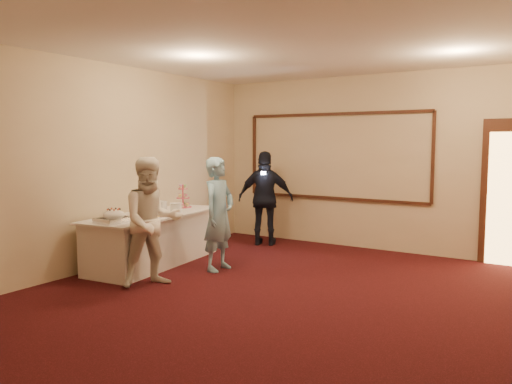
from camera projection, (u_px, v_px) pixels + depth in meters
floor at (276, 304)px, 5.70m from camera, size 7.00×7.00×0.00m
room_walls at (277, 126)px, 5.51m from camera, size 6.04×7.04×3.02m
wall_molding at (335, 156)px, 8.89m from camera, size 3.45×0.04×1.55m
buffet_table at (154, 239)px, 7.58m from camera, size 1.18×2.48×0.77m
pavlova_tray at (114, 217)px, 6.72m from camera, size 0.36×0.50×0.18m
cupcake_stand at (183, 198)px, 8.28m from camera, size 0.29×0.29×0.42m
plate_stack_a at (160, 207)px, 7.64m from camera, size 0.21×0.21×0.17m
plate_stack_b at (176, 208)px, 7.63m from camera, size 0.18×0.18×0.15m
tart at (153, 215)px, 7.20m from camera, size 0.31×0.31×0.06m
man at (219, 214)px, 7.17m from camera, size 0.40×0.60×1.64m
woman at (152, 222)px, 6.39m from camera, size 0.94×1.01×1.66m
guest at (266, 198)px, 8.96m from camera, size 1.07×0.76×1.69m
camera_flash at (263, 173)px, 8.72m from camera, size 0.08×0.05×0.05m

